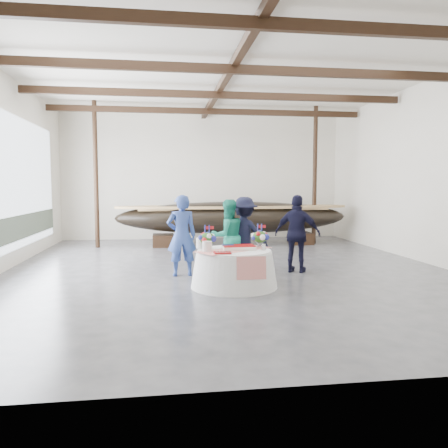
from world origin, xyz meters
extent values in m
cube|color=#3D3D42|center=(0.00, 0.00, 0.00)|extent=(10.00, 12.00, 0.01)
cube|color=silver|center=(0.00, 6.00, 2.25)|extent=(10.00, 0.02, 4.50)
cube|color=silver|center=(0.00, -6.00, 2.25)|extent=(10.00, 0.02, 4.50)
cube|color=silver|center=(5.00, 0.00, 2.25)|extent=(0.02, 12.00, 4.50)
cube|color=white|center=(0.00, 0.00, 4.50)|extent=(10.00, 12.00, 0.01)
cube|color=black|center=(0.00, -3.50, 4.25)|extent=(9.80, 0.12, 0.18)
cube|color=black|center=(0.00, -1.00, 4.25)|extent=(9.80, 0.12, 0.18)
cube|color=black|center=(0.00, 1.50, 4.25)|extent=(9.80, 0.12, 0.18)
cube|color=black|center=(0.00, 4.00, 4.25)|extent=(9.80, 0.12, 0.18)
cube|color=black|center=(0.00, 0.00, 4.38)|extent=(0.15, 11.76, 0.15)
cylinder|color=black|center=(-3.50, 4.01, 2.25)|extent=(0.14, 0.14, 4.50)
cylinder|color=black|center=(3.50, 4.01, 2.25)|extent=(0.14, 0.14, 4.50)
cube|color=silver|center=(-4.95, 1.00, 2.00)|extent=(0.02, 7.00, 3.20)
cube|color=#596654|center=(-4.94, 1.00, 0.90)|extent=(0.02, 7.00, 0.60)
cube|color=black|center=(-1.47, 4.01, 0.19)|extent=(0.66, 0.85, 0.38)
cube|color=black|center=(3.05, 4.01, 0.19)|extent=(0.66, 0.85, 0.38)
ellipsoid|color=black|center=(0.79, 4.01, 0.89)|extent=(7.53, 1.51, 1.04)
cube|color=#9E7A4C|center=(0.79, 4.01, 1.18)|extent=(6.02, 0.99, 0.06)
cone|color=silver|center=(-0.14, -1.83, 0.34)|extent=(1.64, 1.64, 0.68)
cylinder|color=silver|center=(-0.14, -1.83, 0.69)|extent=(1.39, 1.39, 0.04)
cube|color=red|center=(-0.14, -1.83, 0.71)|extent=(1.57, 1.28, 0.01)
cube|color=white|center=(-0.04, -1.80, 0.74)|extent=(0.60, 0.40, 0.07)
cylinder|color=white|center=(-0.66, -1.98, 0.80)|extent=(0.18, 0.18, 0.19)
cylinder|color=white|center=(-0.74, -1.51, 0.81)|extent=(0.18, 0.18, 0.20)
cube|color=maroon|center=(-0.42, -2.25, 0.72)|extent=(0.30, 0.24, 0.03)
cone|color=silver|center=(0.41, -1.95, 0.77)|extent=(0.09, 0.09, 0.12)
imported|color=navy|center=(-1.08, -0.65, 0.86)|extent=(0.66, 0.47, 1.73)
imported|color=#1A896E|center=(-0.07, -0.50, 0.81)|extent=(0.93, 0.80, 1.62)
imported|color=black|center=(0.34, -0.30, 0.83)|extent=(1.24, 1.08, 1.67)
imported|color=black|center=(1.47, -0.63, 0.86)|extent=(1.08, 0.86, 1.72)
camera|label=1|loc=(-1.45, -9.89, 1.91)|focal=35.00mm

